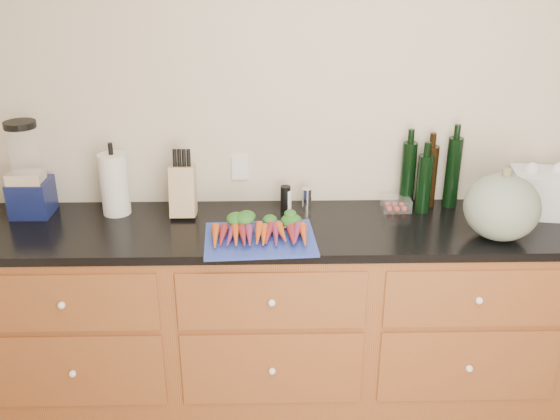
{
  "coord_description": "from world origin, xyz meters",
  "views": [
    {
      "loc": [
        -0.46,
        -1.33,
        2.14
      ],
      "look_at": [
        -0.41,
        1.2,
        1.06
      ],
      "focal_mm": 40.0,
      "sensor_mm": 36.0,
      "label": 1
    }
  ],
  "objects_px": {
    "cutting_board": "(260,239)",
    "tomato_box": "(396,204)",
    "carrots": "(260,230)",
    "knife_block": "(183,191)",
    "blender_appliance": "(28,175)",
    "paper_towel": "(114,184)",
    "squash": "(502,207)"
  },
  "relations": [
    {
      "from": "cutting_board",
      "to": "paper_towel",
      "type": "distance_m",
      "value": 0.78
    },
    {
      "from": "blender_appliance",
      "to": "paper_towel",
      "type": "xyz_separation_m",
      "value": [
        0.4,
        0.0,
        -0.05
      ]
    },
    {
      "from": "blender_appliance",
      "to": "cutting_board",
      "type": "bearing_deg",
      "value": -16.19
    },
    {
      "from": "blender_appliance",
      "to": "tomato_box",
      "type": "relative_size",
      "value": 3.39
    },
    {
      "from": "paper_towel",
      "to": "squash",
      "type": "bearing_deg",
      "value": -10.07
    },
    {
      "from": "cutting_board",
      "to": "squash",
      "type": "xyz_separation_m",
      "value": [
        1.06,
        0.01,
        0.14
      ]
    },
    {
      "from": "carrots",
      "to": "blender_appliance",
      "type": "height_order",
      "value": "blender_appliance"
    },
    {
      "from": "carrots",
      "to": "knife_block",
      "type": "distance_m",
      "value": 0.46
    },
    {
      "from": "carrots",
      "to": "paper_towel",
      "type": "bearing_deg",
      "value": 157.54
    },
    {
      "from": "carrots",
      "to": "squash",
      "type": "xyz_separation_m",
      "value": [
        1.06,
        -0.02,
        0.11
      ]
    },
    {
      "from": "cutting_board",
      "to": "carrots",
      "type": "distance_m",
      "value": 0.04
    },
    {
      "from": "cutting_board",
      "to": "tomato_box",
      "type": "height_order",
      "value": "tomato_box"
    },
    {
      "from": "squash",
      "to": "blender_appliance",
      "type": "height_order",
      "value": "blender_appliance"
    },
    {
      "from": "cutting_board",
      "to": "blender_appliance",
      "type": "distance_m",
      "value": 1.16
    },
    {
      "from": "knife_block",
      "to": "blender_appliance",
      "type": "bearing_deg",
      "value": 178.62
    },
    {
      "from": "knife_block",
      "to": "paper_towel",
      "type": "bearing_deg",
      "value": 176.5
    },
    {
      "from": "carrots",
      "to": "knife_block",
      "type": "xyz_separation_m",
      "value": [
        -0.37,
        0.27,
        0.08
      ]
    },
    {
      "from": "carrots",
      "to": "paper_towel",
      "type": "height_order",
      "value": "paper_towel"
    },
    {
      "from": "tomato_box",
      "to": "squash",
      "type": "bearing_deg",
      "value": -39.29
    },
    {
      "from": "paper_towel",
      "to": "knife_block",
      "type": "distance_m",
      "value": 0.33
    },
    {
      "from": "tomato_box",
      "to": "cutting_board",
      "type": "bearing_deg",
      "value": -153.56
    },
    {
      "from": "carrots",
      "to": "tomato_box",
      "type": "relative_size",
      "value": 3.16
    },
    {
      "from": "squash",
      "to": "tomato_box",
      "type": "bearing_deg",
      "value": 140.71
    },
    {
      "from": "squash",
      "to": "tomato_box",
      "type": "distance_m",
      "value": 0.52
    },
    {
      "from": "tomato_box",
      "to": "paper_towel",
      "type": "bearing_deg",
      "value": -179.58
    },
    {
      "from": "carrots",
      "to": "paper_towel",
      "type": "distance_m",
      "value": 0.76
    },
    {
      "from": "knife_block",
      "to": "tomato_box",
      "type": "bearing_deg",
      "value": 1.67
    },
    {
      "from": "blender_appliance",
      "to": "paper_towel",
      "type": "relative_size",
      "value": 1.54
    },
    {
      "from": "carrots",
      "to": "knife_block",
      "type": "relative_size",
      "value": 1.79
    },
    {
      "from": "cutting_board",
      "to": "tomato_box",
      "type": "xyz_separation_m",
      "value": [
        0.66,
        0.33,
        0.03
      ]
    },
    {
      "from": "cutting_board",
      "to": "carrots",
      "type": "xyz_separation_m",
      "value": [
        -0.0,
        0.03,
        0.03
      ]
    },
    {
      "from": "carrots",
      "to": "cutting_board",
      "type": "bearing_deg",
      "value": -90.0
    }
  ]
}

